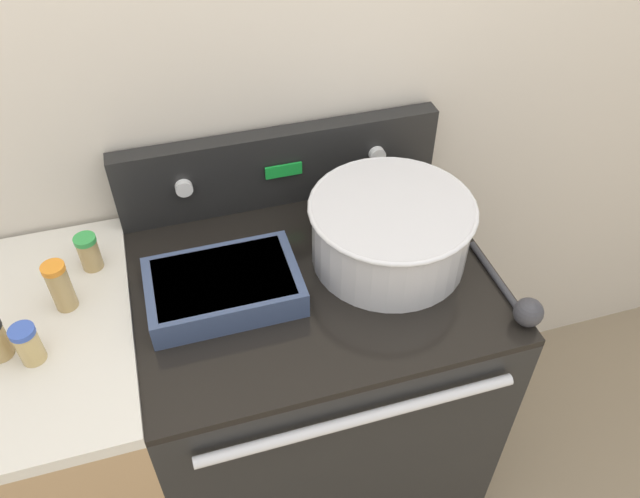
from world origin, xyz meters
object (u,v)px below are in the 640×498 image
Objects in this scene: mixing_bowl at (390,228)px; spice_jar_orange_cap at (60,286)px; spice_jar_green_cap at (89,252)px; ladle at (523,306)px; spice_jar_blue_cap at (28,344)px; casserole_dish at (224,286)px.

mixing_bowl reaches higher than spice_jar_orange_cap.
spice_jar_orange_cap is at bearing -117.75° from spice_jar_green_cap.
spice_jar_blue_cap is (-0.96, 0.16, 0.03)m from ladle.
ladle is at bearing -17.52° from spice_jar_orange_cap.
mixing_bowl is at bearing 2.86° from casserole_dish.
spice_jar_blue_cap is (-0.76, -0.08, -0.03)m from mixing_bowl.
mixing_bowl is 1.14× the size of casserole_dish.
spice_jar_blue_cap reaches higher than casserole_dish.
spice_jar_blue_cap is at bearing -116.77° from spice_jar_green_cap.
casserole_dish is 3.72× the size of spice_jar_green_cap.
ladle is 0.95m from spice_jar_orange_cap.
ladle is 0.93m from spice_jar_green_cap.
mixing_bowl is 0.32m from ladle.
mixing_bowl is at bearing 6.31° from spice_jar_blue_cap.
spice_jar_orange_cap reaches higher than casserole_dish.
mixing_bowl is 3.17× the size of spice_jar_orange_cap.
mixing_bowl reaches higher than spice_jar_green_cap.
spice_jar_blue_cap is at bearing -170.31° from casserole_dish.
casserole_dish is at bearing -177.14° from mixing_bowl.
spice_jar_blue_cap is at bearing 170.59° from ladle.
mixing_bowl is 0.38m from casserole_dish.
spice_jar_orange_cap is at bearing 64.06° from spice_jar_blue_cap.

